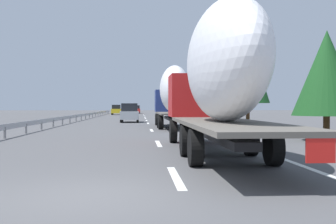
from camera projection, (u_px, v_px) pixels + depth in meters
ground_plane at (131, 121)px, 47.65m from camera, size 260.00×260.00×0.00m
lane_stripe_0 at (176, 177)px, 9.86m from camera, size 3.20×0.20×0.01m
lane_stripe_1 at (158, 144)px, 18.76m from camera, size 3.20×0.20×0.01m
lane_stripe_2 at (152, 130)px, 29.15m from camera, size 3.20×0.20×0.01m
lane_stripe_3 at (148, 123)px, 41.18m from camera, size 3.20×0.20×0.01m
lane_stripe_4 at (147, 120)px, 49.62m from camera, size 3.20×0.20×0.01m
lane_stripe_5 at (145, 117)px, 64.25m from camera, size 3.20×0.20×0.01m
lane_stripe_6 at (145, 118)px, 58.44m from camera, size 3.20×0.20×0.01m
lane_stripe_7 at (143, 114)px, 86.16m from camera, size 3.20×0.20×0.01m
lane_stripe_8 at (144, 116)px, 74.48m from camera, size 3.20×0.20×0.01m
lane_stripe_9 at (143, 114)px, 88.10m from camera, size 3.20×0.20×0.01m
edge_line_right at (175, 119)px, 53.01m from camera, size 110.00×0.20×0.01m
truck_lead at (173, 94)px, 32.79m from camera, size 12.15×2.55×4.75m
truck_trailing at (218, 75)px, 14.09m from camera, size 14.36×2.55×4.91m
car_red_compact at (136, 109)px, 96.88m from camera, size 4.62×1.91×1.90m
car_yellow_coupe at (116, 110)px, 83.24m from camera, size 4.73×1.88×1.97m
car_silver_hatch at (130, 113)px, 43.87m from camera, size 4.37×1.89×1.98m
road_sign at (184, 101)px, 54.18m from camera, size 0.10×0.90×3.41m
tree_0 at (207, 91)px, 75.65m from camera, size 2.49×2.49×7.27m
tree_1 at (186, 95)px, 91.48m from camera, size 2.60×2.60×6.99m
tree_2 at (223, 86)px, 54.72m from camera, size 3.71×3.71×7.15m
tree_3 at (248, 69)px, 35.59m from camera, size 3.69×3.69×7.76m
tree_4 at (216, 89)px, 64.36m from camera, size 2.78×2.78×7.05m
tree_5 at (327, 73)px, 20.17m from camera, size 3.29×3.29×5.34m
guardrail_median at (81, 115)px, 50.22m from camera, size 94.00×0.10×0.76m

